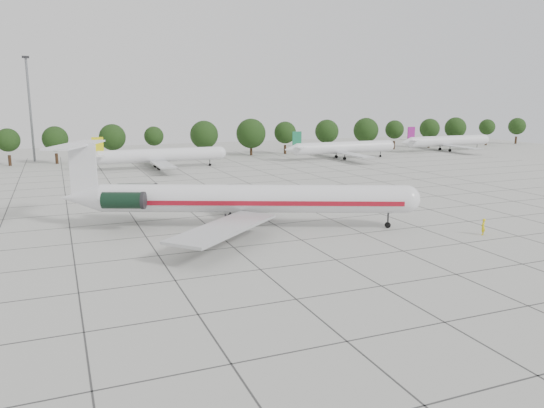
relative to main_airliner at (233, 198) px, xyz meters
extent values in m
plane|color=#B3B3AB|center=(5.22, -8.58, -3.65)|extent=(260.00, 260.00, 0.00)
cube|color=#383838|center=(5.22, 6.42, -3.65)|extent=(170.00, 170.00, 0.02)
cylinder|color=silver|center=(2.25, -0.97, -0.03)|extent=(35.54, 17.90, 3.41)
sphere|color=silver|center=(19.34, -8.36, -0.03)|extent=(3.41, 3.41, 3.41)
cone|color=silver|center=(-17.22, 7.44, -0.03)|extent=(6.10, 5.18, 3.41)
cube|color=maroon|center=(2.94, 0.61, -0.29)|extent=(33.26, 14.41, 0.57)
cube|color=maroon|center=(1.57, -2.56, -0.29)|extent=(33.26, 14.41, 0.57)
cube|color=#B7BABC|center=(3.57, 8.60, -1.43)|extent=(5.20, 15.65, 0.31)
cube|color=#B7BABC|center=(-3.81, -8.49, -1.43)|extent=(14.76, 13.87, 0.31)
cube|color=black|center=(-10.60, 7.11, 0.28)|extent=(2.62, 2.14, 0.26)
cylinder|color=black|center=(-10.31, 7.78, 0.28)|extent=(5.34, 3.77, 1.97)
cube|color=black|center=(-12.44, 2.84, 0.28)|extent=(2.62, 2.14, 0.26)
cylinder|color=black|center=(-12.73, 2.17, 0.28)|extent=(5.34, 3.77, 1.97)
cube|color=silver|center=(-16.74, 7.23, 3.59)|extent=(3.15, 1.58, 6.21)
cube|color=silver|center=(-17.41, 7.52, 6.48)|extent=(7.77, 12.63, 0.23)
cylinder|color=black|center=(17.45, -7.54, -2.67)|extent=(0.27, 0.27, 1.97)
cylinder|color=black|center=(17.45, -7.54, -3.29)|extent=(0.78, 0.55, 0.72)
cylinder|color=black|center=(0.47, 2.73, -2.31)|extent=(0.33, 0.33, 1.86)
cylinder|color=black|center=(0.47, 2.73, -3.14)|extent=(1.20, 0.98, 1.03)
cylinder|color=black|center=(-1.66, -2.21, -2.31)|extent=(0.33, 0.33, 1.86)
cylinder|color=black|center=(-1.66, -2.21, -3.14)|extent=(1.20, 0.98, 1.03)
imported|color=yellow|center=(25.79, -14.56, -2.68)|extent=(0.85, 0.81, 1.95)
cylinder|color=silver|center=(2.10, 58.35, -0.65)|extent=(27.20, 3.00, 3.00)
cube|color=#B7BABC|center=(1.10, 58.35, -1.85)|extent=(3.50, 27.20, 0.25)
cube|color=yellow|center=(-11.34, 58.35, 1.95)|extent=(2.40, 0.25, 3.60)
cylinder|color=black|center=(1.10, 60.55, -3.25)|extent=(0.80, 0.45, 0.80)
cylinder|color=black|center=(1.10, 56.15, -3.25)|extent=(0.80, 0.45, 0.80)
cylinder|color=silver|center=(49.45, 59.28, -0.65)|extent=(27.20, 3.00, 3.00)
cube|color=#B7BABC|center=(48.45, 59.28, -1.85)|extent=(3.50, 27.20, 0.25)
cube|color=#166642|center=(36.01, 59.28, 1.95)|extent=(2.40, 0.25, 3.60)
cylinder|color=black|center=(48.45, 61.48, -3.25)|extent=(0.80, 0.45, 0.80)
cylinder|color=black|center=(48.45, 57.08, -3.25)|extent=(0.80, 0.45, 0.80)
cylinder|color=silver|center=(88.71, 65.96, -0.65)|extent=(27.20, 3.00, 3.00)
cube|color=#B7BABC|center=(87.71, 65.96, -1.85)|extent=(3.50, 27.20, 0.25)
cube|color=#871874|center=(75.27, 65.96, 1.95)|extent=(2.40, 0.25, 3.60)
cylinder|color=black|center=(87.71, 68.16, -3.25)|extent=(0.80, 0.45, 0.80)
cylinder|color=black|center=(87.71, 63.76, -3.25)|extent=(0.80, 0.45, 0.80)
cylinder|color=#332114|center=(-29.85, 76.42, -2.40)|extent=(0.70, 0.70, 2.50)
sphere|color=black|center=(-29.85, 76.42, 2.35)|extent=(5.43, 5.43, 5.43)
cylinder|color=#332114|center=(-19.66, 76.42, -2.40)|extent=(0.70, 0.70, 2.50)
sphere|color=black|center=(-19.66, 76.42, 2.35)|extent=(5.99, 5.99, 5.99)
cylinder|color=#332114|center=(-6.47, 76.42, -2.40)|extent=(0.70, 0.70, 2.50)
sphere|color=black|center=(-6.47, 76.42, 2.35)|extent=(6.50, 6.50, 6.50)
cylinder|color=#332114|center=(3.72, 76.42, -2.40)|extent=(0.70, 0.70, 2.50)
sphere|color=black|center=(3.72, 76.42, 2.35)|extent=(4.93, 4.93, 4.93)
cylinder|color=#332114|center=(16.91, 76.42, -2.40)|extent=(0.70, 0.70, 2.50)
sphere|color=black|center=(16.91, 76.42, 2.35)|extent=(7.40, 7.40, 7.40)
cylinder|color=#332114|center=(30.10, 76.42, -2.40)|extent=(0.70, 0.70, 2.50)
sphere|color=black|center=(30.10, 76.42, 2.35)|extent=(8.08, 8.08, 8.08)
cylinder|color=#332114|center=(40.29, 76.42, -2.40)|extent=(0.70, 0.70, 2.50)
sphere|color=black|center=(40.29, 76.42, 2.35)|extent=(6.17, 6.17, 6.17)
cylinder|color=#332114|center=(53.48, 76.42, -2.40)|extent=(0.70, 0.70, 2.50)
sphere|color=black|center=(53.48, 76.42, 2.35)|extent=(6.82, 6.82, 6.82)
cylinder|color=#332114|center=(66.67, 76.42, -2.40)|extent=(0.70, 0.70, 2.50)
sphere|color=black|center=(66.67, 76.42, 2.35)|extent=(7.44, 7.44, 7.44)
cylinder|color=#332114|center=(76.86, 76.42, -2.40)|extent=(0.70, 0.70, 2.50)
sphere|color=black|center=(76.86, 76.42, 2.35)|extent=(5.66, 5.66, 5.66)
cylinder|color=#332114|center=(90.05, 76.42, -2.40)|extent=(0.70, 0.70, 2.50)
sphere|color=black|center=(90.05, 76.42, 2.35)|extent=(6.25, 6.25, 6.25)
cylinder|color=#332114|center=(100.24, 76.42, -2.40)|extent=(0.70, 0.70, 2.50)
sphere|color=black|center=(100.24, 76.42, 2.35)|extent=(6.79, 6.79, 6.79)
cylinder|color=#332114|center=(113.43, 76.42, -2.40)|extent=(0.70, 0.70, 2.50)
sphere|color=black|center=(113.43, 76.42, 2.35)|extent=(5.16, 5.16, 5.16)
cylinder|color=#332114|center=(126.62, 76.42, -2.40)|extent=(0.70, 0.70, 2.50)
sphere|color=black|center=(126.62, 76.42, 2.35)|extent=(5.68, 5.68, 5.68)
cylinder|color=slate|center=(-24.78, 83.42, 8.85)|extent=(0.56, 0.56, 25.00)
cube|color=black|center=(-24.78, 83.42, 21.55)|extent=(1.60, 1.60, 0.50)
camera|label=1|loc=(-19.59, -60.72, 12.16)|focal=35.00mm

